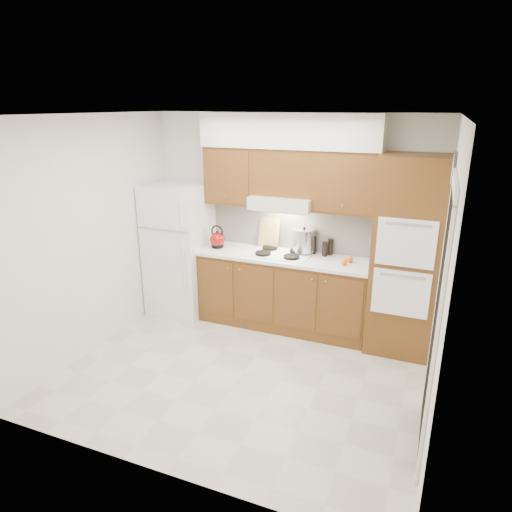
{
  "coord_description": "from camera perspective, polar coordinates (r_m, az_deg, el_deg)",
  "views": [
    {
      "loc": [
        1.68,
        -3.82,
        2.69
      ],
      "look_at": [
        -0.04,
        0.45,
        1.15
      ],
      "focal_mm": 32.0,
      "sensor_mm": 36.0,
      "label": 1
    }
  ],
  "objects": [
    {
      "name": "cutting_board",
      "position": [
        5.79,
        1.64,
        2.96
      ],
      "size": [
        0.29,
        0.14,
        0.37
      ],
      "primitive_type": "cube",
      "rotation": [
        -0.21,
        0.0,
        -0.16
      ],
      "color": "tan",
      "rests_on": "countertop"
    },
    {
      "name": "wall_right",
      "position": [
        4.07,
        22.27,
        -2.92
      ],
      "size": [
        0.02,
        3.0,
        2.6
      ],
      "primitive_type": "cube",
      "color": "white",
      "rests_on": "floor"
    },
    {
      "name": "wall_left",
      "position": [
        5.35,
        -19.68,
        2.34
      ],
      "size": [
        0.02,
        3.0,
        2.6
      ],
      "primitive_type": "cube",
      "color": "white",
      "rests_on": "floor"
    },
    {
      "name": "upper_cab_left",
      "position": [
        5.75,
        -2.99,
        10.06
      ],
      "size": [
        0.63,
        0.33,
        0.7
      ],
      "primitive_type": "cube",
      "color": "brown",
      "rests_on": "wall_back"
    },
    {
      "name": "upper_cab_over_hood",
      "position": [
        5.48,
        3.67,
        10.43
      ],
      "size": [
        0.75,
        0.33,
        0.55
      ],
      "primitive_type": "cube",
      "color": "brown",
      "rests_on": "range_hood"
    },
    {
      "name": "condiment_c",
      "position": [
        5.55,
        8.6,
        0.86
      ],
      "size": [
        0.08,
        0.08,
        0.18
      ],
      "primitive_type": "cylinder",
      "rotation": [
        0.0,
        0.0,
        0.32
      ],
      "color": "black",
      "rests_on": "countertop"
    },
    {
      "name": "wall_back",
      "position": [
        5.75,
        4.3,
        4.45
      ],
      "size": [
        3.6,
        0.02,
        2.6
      ],
      "primitive_type": "cube",
      "color": "white",
      "rests_on": "floor"
    },
    {
      "name": "orange_near",
      "position": [
        5.29,
        10.9,
        -0.75
      ],
      "size": [
        0.08,
        0.08,
        0.07
      ],
      "primitive_type": "sphere",
      "rotation": [
        0.0,
        0.0,
        -0.1
      ],
      "color": "orange",
      "rests_on": "countertop"
    },
    {
      "name": "oven_cabinet",
      "position": [
        5.25,
        18.26,
        -0.11
      ],
      "size": [
        0.7,
        0.65,
        2.2
      ],
      "primitive_type": "cube",
      "color": "brown",
      "rests_on": "floor"
    },
    {
      "name": "condiment_a",
      "position": [
        5.62,
        7.21,
        1.35
      ],
      "size": [
        0.08,
        0.08,
        0.22
      ],
      "primitive_type": "cylinder",
      "rotation": [
        0.0,
        0.0,
        -0.3
      ],
      "color": "black",
      "rests_on": "countertop"
    },
    {
      "name": "condiment_b",
      "position": [
        5.61,
        9.3,
        1.13
      ],
      "size": [
        0.08,
        0.08,
        0.2
      ],
      "primitive_type": "cylinder",
      "rotation": [
        0.0,
        0.0,
        0.3
      ],
      "color": "black",
      "rests_on": "countertop"
    },
    {
      "name": "wall_clock",
      "position": [
        4.4,
        23.51,
        9.96
      ],
      "size": [
        0.02,
        0.3,
        0.3
      ],
      "primitive_type": "cylinder",
      "rotation": [
        0.0,
        1.57,
        0.0
      ],
      "color": "#3F3833",
      "rests_on": "wall_right"
    },
    {
      "name": "cooktop",
      "position": [
        5.59,
        3.06,
        0.28
      ],
      "size": [
        0.74,
        0.5,
        0.01
      ],
      "primitive_type": "cube",
      "color": "white",
      "rests_on": "countertop"
    },
    {
      "name": "countertop",
      "position": [
        5.56,
        3.48,
        -0.09
      ],
      "size": [
        2.13,
        0.62,
        0.04
      ],
      "primitive_type": "cube",
      "color": "white",
      "rests_on": "base_cabinets"
    },
    {
      "name": "orange_far",
      "position": [
        5.39,
        11.64,
        -0.42
      ],
      "size": [
        0.08,
        0.08,
        0.08
      ],
      "primitive_type": "sphere",
      "rotation": [
        0.0,
        0.0,
        0.08
      ],
      "color": "orange",
      "rests_on": "countertop"
    },
    {
      "name": "floor",
      "position": [
        4.96,
        -1.55,
        -14.32
      ],
      "size": [
        3.6,
        3.6,
        0.0
      ],
      "primitive_type": "plane",
      "color": "beige",
      "rests_on": "ground"
    },
    {
      "name": "soffit",
      "position": [
        5.41,
        4.24,
        15.37
      ],
      "size": [
        2.13,
        0.36,
        0.4
      ],
      "primitive_type": "cube",
      "color": "silver",
      "rests_on": "wall_back"
    },
    {
      "name": "fridge",
      "position": [
        6.12,
        -9.48,
        0.83
      ],
      "size": [
        0.75,
        0.72,
        1.72
      ],
      "primitive_type": "cube",
      "color": "white",
      "rests_on": "floor"
    },
    {
      "name": "base_cabinets",
      "position": [
        5.74,
        3.42,
        -4.51
      ],
      "size": [
        2.11,
        0.6,
        0.9
      ],
      "primitive_type": "cube",
      "color": "brown",
      "rests_on": "floor"
    },
    {
      "name": "ceiling",
      "position": [
        4.17,
        -1.87,
        17.26
      ],
      "size": [
        3.6,
        3.6,
        0.0
      ],
      "primitive_type": "plane",
      "color": "white",
      "rests_on": "wall_back"
    },
    {
      "name": "kettle",
      "position": [
        5.83,
        -4.86,
        2.06
      ],
      "size": [
        0.25,
        0.25,
        0.19
      ],
      "primitive_type": "sphere",
      "rotation": [
        0.0,
        0.0,
        0.39
      ],
      "color": "maroon",
      "rests_on": "countertop"
    },
    {
      "name": "range_hood",
      "position": [
        5.49,
        3.4,
        6.73
      ],
      "size": [
        0.75,
        0.45,
        0.15
      ],
      "primitive_type": "cube",
      "color": "silver",
      "rests_on": "wall_back"
    },
    {
      "name": "doorway",
      "position": [
        3.84,
        21.58,
        -8.17
      ],
      "size": [
        0.02,
        0.9,
        2.1
      ],
      "primitive_type": "cube",
      "color": "black",
      "rests_on": "floor"
    },
    {
      "name": "upper_cab_right",
      "position": [
        5.31,
        11.34,
        9.04
      ],
      "size": [
        0.73,
        0.33,
        0.7
      ],
      "primitive_type": "cube",
      "color": "brown",
      "rests_on": "wall_back"
    },
    {
      "name": "backsplash",
      "position": [
        5.75,
        4.48,
        3.61
      ],
      "size": [
        2.11,
        0.03,
        0.56
      ],
      "primitive_type": "cube",
      "color": "white",
      "rests_on": "countertop"
    },
    {
      "name": "stock_pot",
      "position": [
        5.6,
        5.98,
        1.94
      ],
      "size": [
        0.34,
        0.34,
        0.27
      ],
      "primitive_type": "cylinder",
      "rotation": [
        0.0,
        0.0,
        0.42
      ],
      "color": "#BCBDC1",
      "rests_on": "cooktop"
    }
  ]
}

